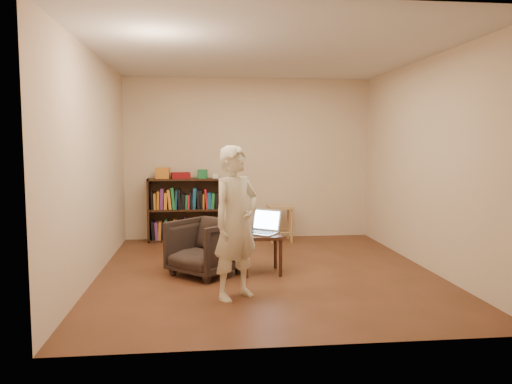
{
  "coord_description": "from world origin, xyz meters",
  "views": [
    {
      "loc": [
        -0.77,
        -5.88,
        1.55
      ],
      "look_at": [
        -0.08,
        0.35,
        0.94
      ],
      "focal_mm": 35.0,
      "sensor_mm": 36.0,
      "label": 1
    }
  ],
  "objects": [
    {
      "name": "wall_back",
      "position": [
        0.0,
        2.25,
        1.3
      ],
      "size": [
        4.0,
        0.0,
        4.0
      ],
      "primitive_type": "plane",
      "rotation": [
        1.57,
        0.0,
        0.0
      ],
      "color": "beige",
      "rests_on": "floor"
    },
    {
      "name": "laptop",
      "position": [
        -0.05,
        0.0,
        0.54
      ],
      "size": [
        0.51,
        0.5,
        0.28
      ],
      "rotation": [
        0.0,
        0.0,
        -0.65
      ],
      "color": "#AAAAAF",
      "rests_on": "side_table"
    },
    {
      "name": "box_yellow",
      "position": [
        -1.37,
        2.08,
        1.09
      ],
      "size": [
        0.22,
        0.17,
        0.17
      ],
      "primitive_type": "cube",
      "rotation": [
        0.0,
        0.0,
        -0.08
      ],
      "color": "orange",
      "rests_on": "bookshelf"
    },
    {
      "name": "person",
      "position": [
        -0.43,
        -0.99,
        0.77
      ],
      "size": [
        0.67,
        0.63,
        1.53
      ],
      "primitive_type": "imported",
      "rotation": [
        0.0,
        0.0,
        0.66
      ],
      "color": "beige",
      "rests_on": "floor"
    },
    {
      "name": "red_cloth",
      "position": [
        -1.1,
        2.08,
        1.05
      ],
      "size": [
        0.32,
        0.25,
        0.1
      ],
      "primitive_type": "cube",
      "rotation": [
        0.0,
        0.0,
        0.17
      ],
      "color": "maroon",
      "rests_on": "bookshelf"
    },
    {
      "name": "stool",
      "position": [
        0.48,
        1.89,
        0.46
      ],
      "size": [
        0.39,
        0.39,
        0.57
      ],
      "color": "#AA8353",
      "rests_on": "floor"
    },
    {
      "name": "side_table",
      "position": [
        -0.06,
        -0.04,
        0.39
      ],
      "size": [
        0.46,
        0.46,
        0.47
      ],
      "color": "black",
      "rests_on": "floor"
    },
    {
      "name": "box_white",
      "position": [
        -0.54,
        2.08,
        1.04
      ],
      "size": [
        0.1,
        0.1,
        0.07
      ],
      "primitive_type": "cube",
      "rotation": [
        0.0,
        0.0,
        -0.15
      ],
      "color": "white",
      "rests_on": "bookshelf"
    },
    {
      "name": "box_green",
      "position": [
        -0.75,
        2.07,
        1.07
      ],
      "size": [
        0.16,
        0.16,
        0.14
      ],
      "primitive_type": "cube",
      "rotation": [
        0.0,
        0.0,
        -0.16
      ],
      "color": "#1E723C",
      "rests_on": "bookshelf"
    },
    {
      "name": "armchair",
      "position": [
        -0.74,
        -0.05,
        0.33
      ],
      "size": [
        1.01,
        1.01,
        0.66
      ],
      "primitive_type": "imported",
      "rotation": [
        0.0,
        0.0,
        -0.77
      ],
      "color": "black",
      "rests_on": "floor"
    },
    {
      "name": "wall_right",
      "position": [
        2.0,
        0.0,
        1.3
      ],
      "size": [
        0.0,
        4.5,
        4.5
      ],
      "primitive_type": "plane",
      "rotation": [
        1.57,
        0.0,
        -1.57
      ],
      "color": "beige",
      "rests_on": "floor"
    },
    {
      "name": "wall_left",
      "position": [
        -2.0,
        0.0,
        1.3
      ],
      "size": [
        0.0,
        4.5,
        4.5
      ],
      "primitive_type": "plane",
      "rotation": [
        1.57,
        0.0,
        1.57
      ],
      "color": "beige",
      "rests_on": "floor"
    },
    {
      "name": "ceiling",
      "position": [
        0.0,
        0.0,
        2.6
      ],
      "size": [
        4.5,
        4.5,
        0.0
      ],
      "primitive_type": "plane",
      "color": "silver",
      "rests_on": "wall_back"
    },
    {
      "name": "bookshelf",
      "position": [
        -1.02,
        2.09,
        0.44
      ],
      "size": [
        1.2,
        0.3,
        1.0
      ],
      "color": "black",
      "rests_on": "floor"
    },
    {
      "name": "floor",
      "position": [
        0.0,
        0.0,
        0.0
      ],
      "size": [
        4.5,
        4.5,
        0.0
      ],
      "primitive_type": "plane",
      "color": "#442816",
      "rests_on": "ground"
    }
  ]
}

